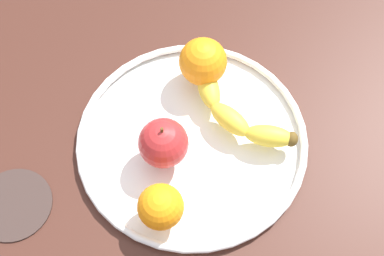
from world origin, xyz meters
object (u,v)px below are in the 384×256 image
(fruit_bowl, at_px, (192,139))
(apple, at_px, (163,143))
(banana, at_px, (238,115))
(ambient_coaster, at_px, (13,204))
(orange_front_left, at_px, (161,207))
(orange_front_right, at_px, (203,62))

(fruit_bowl, xyz_separation_m, apple, (-0.01, -0.05, 0.05))
(fruit_bowl, relative_size, apple, 4.37)
(banana, bearing_deg, apple, -109.27)
(banana, relative_size, apple, 2.49)
(fruit_bowl, bearing_deg, ambient_coaster, -109.49)
(ambient_coaster, bearing_deg, fruit_bowl, 70.51)
(banana, xyz_separation_m, orange_front_left, (0.04, -0.19, 0.02))
(banana, bearing_deg, orange_front_left, -83.19)
(apple, height_order, ambient_coaster, apple)
(apple, height_order, orange_front_right, apple)
(orange_front_right, bearing_deg, orange_front_left, -55.23)
(apple, relative_size, ambient_coaster, 0.72)
(orange_front_left, bearing_deg, banana, 102.51)
(apple, bearing_deg, orange_front_right, 116.62)
(apple, bearing_deg, fruit_bowl, 83.94)
(fruit_bowl, xyz_separation_m, ambient_coaster, (-0.10, -0.27, -0.01))
(fruit_bowl, height_order, orange_front_left, orange_front_left)
(apple, bearing_deg, banana, 76.43)
(orange_front_right, xyz_separation_m, ambient_coaster, (-0.02, -0.36, -0.05))
(banana, height_order, orange_front_right, orange_front_right)
(fruit_bowl, height_order, orange_front_right, orange_front_right)
(fruit_bowl, bearing_deg, banana, 71.44)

